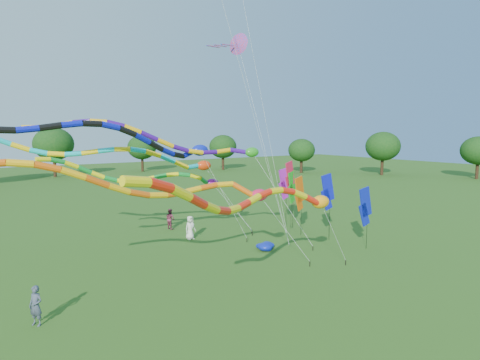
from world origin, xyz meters
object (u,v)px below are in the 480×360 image
tube_kite_orange (170,187)px  person_a (190,228)px  tube_kite_red (271,199)px  person_c (170,219)px  blue_nylon_heap (268,245)px  person_b (36,306)px

tube_kite_orange → person_a: size_ratio=9.53×
tube_kite_red → person_c: size_ratio=8.74×
person_a → tube_kite_red: bearing=-112.3°
blue_nylon_heap → person_c: size_ratio=0.93×
blue_nylon_heap → person_b: 14.00m
tube_kite_orange → person_a: (4.95, 8.06, -4.15)m
blue_nylon_heap → person_a: (-3.17, 4.64, 0.59)m
person_b → person_c: (10.49, 11.31, -0.00)m
tube_kite_orange → person_a: tube_kite_orange is taller
tube_kite_red → person_b: 9.88m
person_c → blue_nylon_heap: bearing=-174.8°
person_c → person_a: bearing=163.3°
tube_kite_red → tube_kite_orange: tube_kite_orange is taller
person_b → tube_kite_orange: bearing=49.6°
person_c → tube_kite_orange: bearing=140.6°
person_a → person_b: size_ratio=1.04×
person_b → person_c: bearing=99.0°
tube_kite_orange → person_c: (5.00, 11.52, -4.19)m
blue_nylon_heap → tube_kite_red: bearing=-127.2°
person_b → blue_nylon_heap: bearing=65.1°
person_a → person_b: person_a is taller
tube_kite_red → person_a: size_ratio=8.37×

